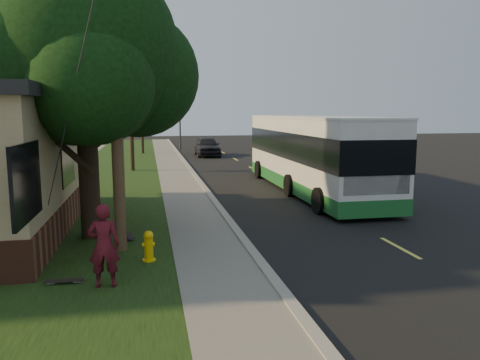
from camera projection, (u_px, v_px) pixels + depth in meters
name	position (u px, v px, depth m)	size (l,w,h in m)	color
ground	(254.00, 257.00, 11.75)	(120.00, 120.00, 0.00)	black
road	(289.00, 188.00, 22.23)	(8.00, 80.00, 0.01)	black
curb	(206.00, 190.00, 21.45)	(0.25, 80.00, 0.12)	gray
sidewalk	(184.00, 191.00, 21.26)	(2.00, 80.00, 0.08)	slate
grass_verge	(104.00, 194.00, 20.60)	(5.00, 80.00, 0.07)	black
fire_hydrant	(149.00, 246.00, 11.19)	(0.32, 0.32, 0.74)	yellow
utility_pole	(114.00, 70.00, 11.41)	(2.86, 3.21, 9.07)	#473321
leafy_tree	(85.00, 55.00, 12.78)	(6.30, 6.00, 7.80)	black
bare_tree_near	(132.00, 136.00, 28.25)	(1.38, 1.21, 4.31)	black
bare_tree_far	(142.00, 131.00, 40.01)	(1.38, 1.21, 4.03)	black
traffic_signal	(180.00, 116.00, 44.40)	(0.18, 0.22, 5.50)	#2D2D30
transit_bus	(311.00, 152.00, 21.13)	(2.92, 12.64, 3.42)	silver
skateboarder	(104.00, 245.00, 9.47)	(0.63, 0.42, 1.73)	#53101C
skateboard_main	(130.00, 236.00, 13.26)	(0.35, 0.78, 0.07)	black
skateboard_spare	(64.00, 281.00, 9.75)	(0.78, 0.20, 0.07)	black
dumpster	(30.00, 191.00, 17.81)	(1.63, 1.47, 1.19)	black
distant_car	(207.00, 146.00, 38.42)	(1.88, 4.67, 1.59)	black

